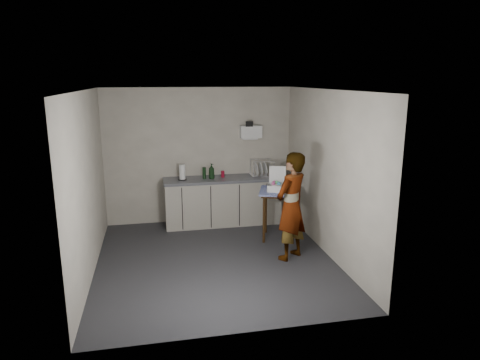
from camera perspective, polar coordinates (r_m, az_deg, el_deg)
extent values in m
plane|color=#27272B|center=(6.79, -3.30, -10.61)|extent=(4.00, 4.00, 0.00)
cube|color=#B3AB9C|center=(8.31, -5.42, 3.23)|extent=(3.60, 0.02, 2.60)
cube|color=#B3AB9C|center=(6.85, 11.53, 0.82)|extent=(0.02, 4.00, 2.60)
cube|color=#B3AB9C|center=(6.38, -19.57, -0.63)|extent=(0.02, 4.00, 2.60)
cube|color=white|center=(6.21, -3.63, 11.84)|extent=(3.60, 4.00, 0.01)
cube|color=black|center=(8.40, -2.29, -5.50)|extent=(2.20, 0.52, 0.08)
cube|color=#B8B2A3|center=(8.28, -2.31, -2.94)|extent=(2.20, 0.58, 0.86)
cube|color=#545660|center=(8.16, -2.34, 0.12)|extent=(2.24, 0.62, 0.05)
cube|color=black|center=(7.92, -7.70, -3.83)|extent=(0.02, 0.01, 0.80)
cube|color=black|center=(7.97, -3.89, -3.63)|extent=(0.02, 0.01, 0.80)
cube|color=black|center=(8.05, -0.08, -3.41)|extent=(0.01, 0.01, 0.80)
cube|color=black|center=(8.17, 3.57, -3.19)|extent=(0.02, 0.01, 0.80)
cube|color=white|center=(8.34, 1.45, 6.45)|extent=(0.42, 0.16, 0.24)
cube|color=white|center=(8.40, 1.37, 5.54)|extent=(0.30, 0.06, 0.04)
cube|color=black|center=(8.23, 1.25, 7.48)|extent=(0.14, 0.02, 0.10)
cylinder|color=#39250D|center=(7.34, 3.21, -5.38)|extent=(0.04, 0.04, 0.80)
cylinder|color=#39250D|center=(7.32, 7.10, -5.51)|extent=(0.04, 0.04, 0.80)
cylinder|color=#39250D|center=(7.80, 3.47, -4.21)|extent=(0.04, 0.04, 0.80)
cylinder|color=#39250D|center=(7.79, 7.12, -4.33)|extent=(0.04, 0.04, 0.80)
cube|color=#39250D|center=(7.44, 5.29, -1.76)|extent=(0.76, 0.76, 0.04)
cube|color=#1A2DA1|center=(7.43, 5.30, -1.50)|extent=(0.86, 0.86, 0.03)
imported|color=#B2A593|center=(6.63, 6.83, -3.51)|extent=(0.74, 0.69, 1.69)
imported|color=black|center=(8.06, -3.81, 1.17)|extent=(0.15, 0.15, 0.29)
cylinder|color=red|center=(8.20, -2.31, 0.79)|extent=(0.06, 0.06, 0.12)
cylinder|color=black|center=(8.08, -4.79, 0.94)|extent=(0.07, 0.07, 0.22)
cylinder|color=black|center=(8.06, -7.67, 0.08)|extent=(0.16, 0.16, 0.02)
cylinder|color=white|center=(8.03, -7.70, 1.09)|extent=(0.11, 0.11, 0.28)
cube|color=white|center=(8.35, 2.94, 0.67)|extent=(0.45, 0.34, 0.02)
cylinder|color=white|center=(8.13, 1.83, 1.47)|extent=(0.01, 0.01, 0.29)
cylinder|color=white|center=(8.23, 4.57, 1.58)|extent=(0.01, 0.01, 0.29)
cylinder|color=white|center=(8.41, 1.37, 1.87)|extent=(0.01, 0.01, 0.29)
cylinder|color=white|center=(8.51, 4.02, 1.98)|extent=(0.01, 0.01, 0.29)
cylinder|color=white|center=(8.30, 2.20, 1.55)|extent=(0.06, 0.25, 0.25)
cylinder|color=white|center=(8.32, 2.80, 1.57)|extent=(0.06, 0.25, 0.25)
cylinder|color=white|center=(8.34, 3.40, 1.60)|extent=(0.06, 0.25, 0.25)
cube|color=white|center=(7.39, 4.85, -1.40)|extent=(0.38, 0.38, 0.01)
cube|color=white|center=(7.24, 4.73, -1.23)|extent=(0.27, 0.12, 0.11)
cube|color=white|center=(7.51, 4.97, -0.70)|extent=(0.27, 0.12, 0.11)
cube|color=white|center=(7.39, 3.79, -0.91)|extent=(0.12, 0.27, 0.11)
cube|color=white|center=(7.36, 5.93, -1.01)|extent=(0.12, 0.27, 0.11)
cube|color=white|center=(7.48, 5.01, 0.77)|extent=(0.27, 0.12, 0.29)
cylinder|color=white|center=(7.38, 4.85, -0.96)|extent=(0.19, 0.19, 0.11)
sphere|color=#DC51A0|center=(7.33, 4.47, -0.46)|extent=(0.06, 0.06, 0.06)
sphere|color=#55B3E8|center=(7.32, 5.20, -0.51)|extent=(0.06, 0.06, 0.06)
sphere|color=#5EE67B|center=(7.41, 4.91, -0.33)|extent=(0.06, 0.06, 0.06)
sphere|color=#DC51A0|center=(7.41, 4.57, -0.32)|extent=(0.06, 0.06, 0.06)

